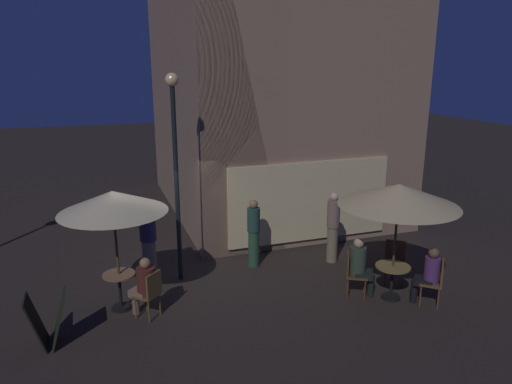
{
  "coord_description": "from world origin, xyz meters",
  "views": [
    {
      "loc": [
        -1.48,
        -9.83,
        4.73
      ],
      "look_at": [
        1.7,
        -0.73,
        2.1
      ],
      "focal_mm": 33.2,
      "sensor_mm": 36.0,
      "label": 1
    }
  ],
  "objects": [
    {
      "name": "cafe_table_1",
      "position": [
        4.12,
        -2.31,
        0.52
      ],
      "size": [
        0.71,
        0.71,
        0.72
      ],
      "color": "black",
      "rests_on": "ground"
    },
    {
      "name": "patron_seated_1",
      "position": [
        3.55,
        -1.99,
        0.72
      ],
      "size": [
        0.53,
        0.48,
        1.27
      ],
      "rotation": [
        0.0,
        0.0,
        -0.52
      ],
      "color": "black",
      "rests_on": "ground"
    },
    {
      "name": "patron_seated_0",
      "position": [
        -0.78,
        -1.38,
        0.69
      ],
      "size": [
        0.52,
        0.53,
        1.22
      ],
      "rotation": [
        0.0,
        0.0,
        2.33
      ],
      "color": "#826355",
      "rests_on": "ground"
    },
    {
      "name": "street_lamp_near_corner",
      "position": [
        0.16,
        0.05,
        2.93
      ],
      "size": [
        0.28,
        0.28,
        4.55
      ],
      "color": "black",
      "rests_on": "ground"
    },
    {
      "name": "cafe_chair_2",
      "position": [
        3.42,
        -1.91,
        0.56
      ],
      "size": [
        0.59,
        0.59,
        0.94
      ],
      "rotation": [
        0.0,
        0.0,
        -0.52
      ],
      "color": "brown",
      "rests_on": "ground"
    },
    {
      "name": "cafe_chair_0",
      "position": [
        -0.68,
        -1.48,
        0.57
      ],
      "size": [
        0.57,
        0.57,
        0.95
      ],
      "rotation": [
        0.0,
        0.0,
        2.33
      ],
      "color": "brown",
      "rests_on": "ground"
    },
    {
      "name": "cafe_building",
      "position": [
        2.93,
        3.67,
        4.99
      ],
      "size": [
        6.4,
        8.23,
        10.0
      ],
      "color": "#9C7960",
      "rests_on": "ground"
    },
    {
      "name": "ground_plane",
      "position": [
        0.0,
        0.0,
        0.0
      ],
      "size": [
        60.0,
        60.0,
        0.0
      ],
      "primitive_type": "plane",
      "color": "#2B231F"
    },
    {
      "name": "patron_standing_3",
      "position": [
        3.86,
        -0.21,
        0.89
      ],
      "size": [
        0.31,
        0.31,
        1.76
      ],
      "rotation": [
        0.0,
        0.0,
        1.67
      ],
      "color": "#847056",
      "rests_on": "ground"
    },
    {
      "name": "patio_umbrella_1",
      "position": [
        4.12,
        -2.31,
        2.23
      ],
      "size": [
        2.38,
        2.38,
        2.46
      ],
      "color": "black",
      "rests_on": "ground"
    },
    {
      "name": "cafe_chair_3",
      "position": [
        4.76,
        -2.87,
        0.58
      ],
      "size": [
        0.59,
        0.59,
        0.97
      ],
      "rotation": [
        0.0,
        0.0,
        2.43
      ],
      "color": "brown",
      "rests_on": "ground"
    },
    {
      "name": "cafe_chair_1",
      "position": [
        4.65,
        -1.63,
        0.56
      ],
      "size": [
        0.61,
        0.61,
        0.93
      ],
      "rotation": [
        0.0,
        0.0,
        -2.23
      ],
      "color": "brown",
      "rests_on": "ground"
    },
    {
      "name": "patron_seated_2",
      "position": [
        4.64,
        -2.77,
        0.69
      ],
      "size": [
        0.49,
        0.48,
        1.23
      ],
      "rotation": [
        0.0,
        0.0,
        2.43
      ],
      "color": "black",
      "rests_on": "ground"
    },
    {
      "name": "cafe_table_0",
      "position": [
        -1.21,
        -0.92,
        0.51
      ],
      "size": [
        0.63,
        0.63,
        0.76
      ],
      "color": "black",
      "rests_on": "ground"
    },
    {
      "name": "patron_standing_4",
      "position": [
        1.96,
        0.17,
        0.85
      ],
      "size": [
        0.3,
        0.3,
        1.66
      ],
      "rotation": [
        0.0,
        0.0,
        5.83
      ],
      "color": "#295035",
      "rests_on": "ground"
    },
    {
      "name": "menu_sandwich_board",
      "position": [
        -2.46,
        -1.83,
        0.48
      ],
      "size": [
        0.66,
        0.56,
        0.94
      ],
      "rotation": [
        0.0,
        0.0,
        0.01
      ],
      "color": "black",
      "rests_on": "ground"
    },
    {
      "name": "patron_standing_5",
      "position": [
        -0.49,
        0.22,
        0.92
      ],
      "size": [
        0.36,
        0.36,
        1.83
      ],
      "rotation": [
        0.0,
        0.0,
        4.58
      ],
      "color": "slate",
      "rests_on": "ground"
    },
    {
      "name": "patio_umbrella_0",
      "position": [
        -1.21,
        -0.92,
        2.22
      ],
      "size": [
        2.05,
        2.05,
        2.44
      ],
      "color": "black",
      "rests_on": "ground"
    }
  ]
}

